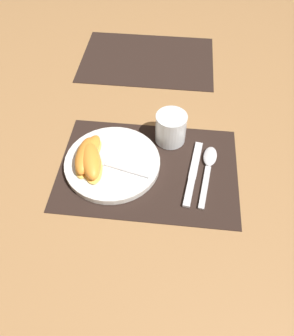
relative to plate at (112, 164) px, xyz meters
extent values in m
plane|color=#A37547|center=(0.09, 0.00, -0.01)|extent=(3.00, 3.00, 0.00)
cube|color=black|center=(0.09, 0.00, -0.01)|extent=(0.44, 0.30, 0.00)
cube|color=black|center=(0.04, 0.47, -0.01)|extent=(0.44, 0.30, 0.00)
cylinder|color=white|center=(0.00, 0.00, 0.00)|extent=(0.24, 0.24, 0.02)
cylinder|color=silver|center=(0.14, 0.11, 0.03)|extent=(0.08, 0.08, 0.08)
cylinder|color=orange|center=(0.14, 0.11, 0.00)|extent=(0.07, 0.07, 0.02)
cube|color=silver|center=(0.19, -0.06, 0.00)|extent=(0.03, 0.08, 0.01)
cube|color=silver|center=(0.21, 0.04, -0.01)|extent=(0.04, 0.12, 0.01)
cube|color=silver|center=(0.23, -0.04, -0.01)|extent=(0.03, 0.13, 0.01)
ellipsoid|color=silver|center=(0.24, 0.05, 0.00)|extent=(0.04, 0.07, 0.01)
cube|color=silver|center=(0.04, -0.02, 0.01)|extent=(0.11, 0.04, 0.00)
cube|color=silver|center=(-0.05, 0.00, 0.01)|extent=(0.07, 0.04, 0.00)
ellipsoid|color=#F7C656|center=(-0.06, 0.02, 0.01)|extent=(0.06, 0.11, 0.01)
ellipsoid|color=orange|center=(-0.06, 0.02, 0.02)|extent=(0.06, 0.10, 0.03)
ellipsoid|color=#F7C656|center=(-0.06, 0.00, 0.01)|extent=(0.05, 0.12, 0.01)
ellipsoid|color=orange|center=(-0.06, 0.00, 0.03)|extent=(0.05, 0.12, 0.04)
ellipsoid|color=#F7C656|center=(-0.05, -0.02, 0.01)|extent=(0.09, 0.13, 0.01)
ellipsoid|color=orange|center=(-0.05, -0.02, 0.03)|extent=(0.08, 0.13, 0.04)
camera|label=1|loc=(0.14, -0.50, 0.63)|focal=35.00mm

